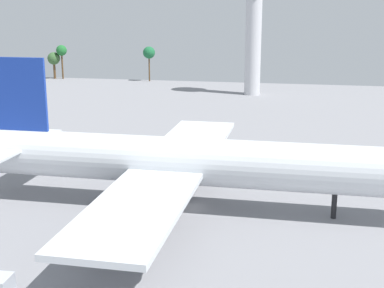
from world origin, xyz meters
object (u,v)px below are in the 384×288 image
at_px(cargo_container_aft, 1,286).
at_px(control_tower, 254,20).
at_px(cargo_airplane, 190,162).
at_px(fuel_truck, 131,141).

relative_size(cargo_container_aft, control_tower, 0.07).
height_order(cargo_airplane, cargo_container_aft, cargo_airplane).
height_order(cargo_airplane, fuel_truck, cargo_airplane).
distance_m(cargo_airplane, cargo_container_aft, 30.21).
distance_m(cargo_container_aft, control_tower, 131.98).
distance_m(cargo_airplane, control_tower, 104.23).
bearing_deg(cargo_container_aft, cargo_airplane, 63.94).
relative_size(fuel_truck, cargo_container_aft, 2.06).
bearing_deg(fuel_truck, cargo_container_aft, -84.64).
bearing_deg(control_tower, cargo_airplane, -89.36).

